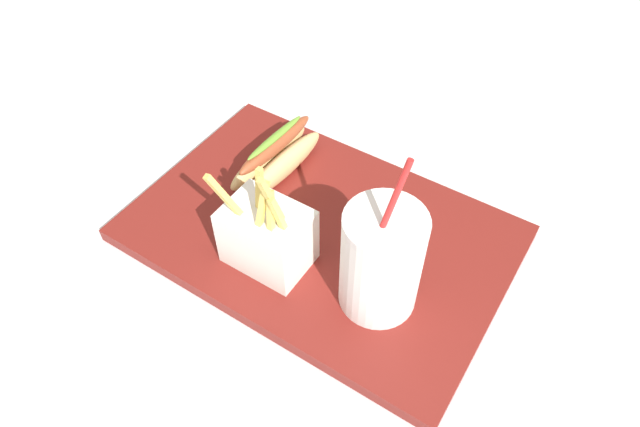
{
  "coord_description": "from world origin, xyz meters",
  "views": [
    {
      "loc": [
        0.27,
        -0.42,
        0.61
      ],
      "look_at": [
        0.0,
        0.0,
        0.05
      ],
      "focal_mm": 32.28,
      "sensor_mm": 36.0,
      "label": 1
    }
  ],
  "objects_px": {
    "fries_basket": "(267,236)",
    "hot_dog_1": "(276,157)",
    "soda_cup": "(381,261)",
    "ketchup_cup_1": "(384,211)"
  },
  "relations": [
    {
      "from": "soda_cup",
      "to": "hot_dog_1",
      "type": "relative_size",
      "value": 1.34
    },
    {
      "from": "ketchup_cup_1",
      "to": "soda_cup",
      "type": "bearing_deg",
      "value": -65.02
    },
    {
      "from": "fries_basket",
      "to": "hot_dog_1",
      "type": "relative_size",
      "value": 0.94
    },
    {
      "from": "soda_cup",
      "to": "fries_basket",
      "type": "xyz_separation_m",
      "value": [
        -0.14,
        -0.02,
        -0.03
      ]
    },
    {
      "from": "hot_dog_1",
      "to": "soda_cup",
      "type": "bearing_deg",
      "value": -26.41
    },
    {
      "from": "ketchup_cup_1",
      "to": "fries_basket",
      "type": "bearing_deg",
      "value": -122.16
    },
    {
      "from": "hot_dog_1",
      "to": "fries_basket",
      "type": "bearing_deg",
      "value": -57.85
    },
    {
      "from": "soda_cup",
      "to": "ketchup_cup_1",
      "type": "distance_m",
      "value": 0.14
    },
    {
      "from": "soda_cup",
      "to": "fries_basket",
      "type": "height_order",
      "value": "soda_cup"
    },
    {
      "from": "hot_dog_1",
      "to": "ketchup_cup_1",
      "type": "bearing_deg",
      "value": 1.36
    }
  ]
}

